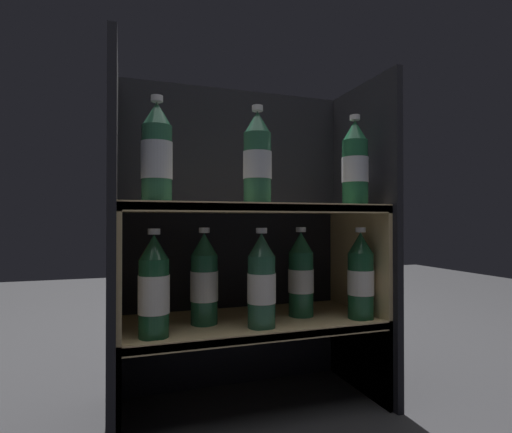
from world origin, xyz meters
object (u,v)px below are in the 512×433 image
Objects in this scene: bottle_lower_front_0 at (154,288)px; bottle_lower_front_1 at (263,282)px; bottle_upper_front_0 at (157,155)px; bottle_upper_front_2 at (355,165)px; bottle_lower_back_1 at (301,276)px; bottle_lower_front_2 at (361,277)px; bottle_upper_front_1 at (257,160)px; bottle_lower_back_0 at (204,280)px.

bottle_lower_front_1 is (0.28, 0.00, 0.00)m from bottle_lower_front_0.
bottle_lower_front_0 is at bearing -180.00° from bottle_upper_front_0.
bottle_upper_front_2 is at bearing -0.00° from bottle_upper_front_0.
bottle_lower_back_1 is (0.15, 0.08, 0.00)m from bottle_lower_front_1.
bottle_lower_front_0 is 1.00× the size of bottle_lower_front_2.
bottle_lower_back_1 is (0.16, 0.08, -0.32)m from bottle_upper_front_1.
bottle_upper_front_0 is 0.32m from bottle_lower_front_0.
bottle_upper_front_2 is at bearing -0.00° from bottle_upper_front_1.
bottle_upper_front_1 is (0.26, 0.00, 0.00)m from bottle_upper_front_0.
bottle_lower_front_0 and bottle_lower_back_0 have the same top height.
bottle_lower_front_2 is at bearing -29.11° from bottle_lower_back_1.
bottle_lower_front_2 is (0.57, 0.00, -0.32)m from bottle_upper_front_0.
bottle_lower_front_1 is 0.17m from bottle_lower_back_1.
bottle_lower_front_0 is 0.43m from bottle_lower_back_1.
bottle_lower_front_0 is 0.16m from bottle_lower_back_0.
bottle_lower_back_0 is at bearing 149.15° from bottle_lower_front_1.
bottle_upper_front_0 reaches higher than bottle_lower_back_0.
bottle_lower_back_0 is (-0.44, 0.08, -0.00)m from bottle_lower_front_2.
bottle_lower_back_1 is at bearing 26.86° from bottle_upper_front_1.
bottle_upper_front_1 is 0.45m from bottle_lower_front_2.
bottle_lower_front_1 is at bearing -30.85° from bottle_lower_back_0.
bottle_lower_front_2 is 1.00× the size of bottle_lower_back_1.
bottle_upper_front_2 is 0.32m from bottle_lower_front_2.
bottle_upper_front_0 reaches higher than bottle_lower_front_0.
bottle_lower_back_0 is at bearing 168.81° from bottle_upper_front_2.
bottle_upper_front_1 is 0.35m from bottle_lower_back_0.
bottle_upper_front_2 is 1.00× the size of bottle_lower_front_1.
bottle_upper_front_2 reaches higher than bottle_lower_front_0.
bottle_upper_front_2 is 1.00× the size of bottle_lower_back_1.
bottle_lower_front_0 is at bearing -180.00° from bottle_lower_front_2.
bottle_lower_front_2 is 1.00× the size of bottle_lower_back_0.
bottle_upper_front_1 is 0.32m from bottle_lower_front_1.
bottle_lower_back_1 is at bearing 11.00° from bottle_lower_front_0.
bottle_lower_front_0 is at bearing -180.00° from bottle_lower_front_1.
bottle_lower_back_1 is at bearing 29.11° from bottle_lower_front_1.
bottle_lower_front_0 is 1.00× the size of bottle_lower_back_1.
bottle_upper_front_1 reaches higher than bottle_lower_back_0.
bottle_lower_front_0 is at bearing 180.00° from bottle_upper_front_2.
bottle_upper_front_0 is 1.00× the size of bottle_lower_back_1.
bottle_lower_front_0 and bottle_lower_front_2 have the same top height.
bottle_lower_front_1 is (-0.28, 0.00, -0.32)m from bottle_upper_front_2.
bottle_upper_front_0 is at bearing 180.00° from bottle_lower_front_1.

